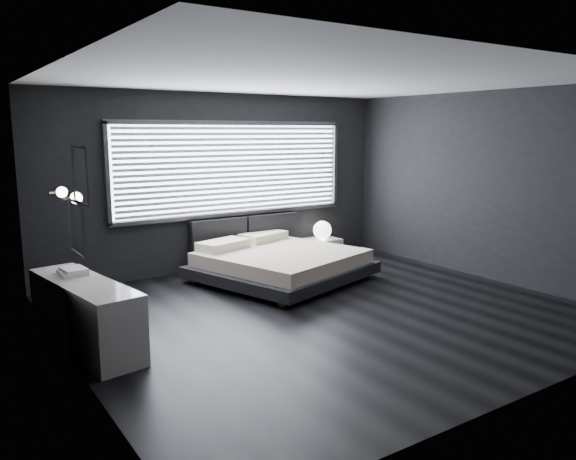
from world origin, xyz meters
TOP-DOWN VIEW (x-y plane):
  - room at (0.00, 0.00)m, footprint 6.04×6.00m
  - window at (0.20, 2.70)m, footprint 4.14×0.09m
  - headboard at (0.35, 2.64)m, footprint 1.96×0.16m
  - sconce_near at (-2.88, 0.05)m, footprint 0.18×0.11m
  - sconce_far at (-2.88, 0.65)m, footprint 0.18×0.11m
  - wall_art_upper at (-2.98, -0.55)m, footprint 0.01×0.48m
  - wall_art_lower at (-2.98, -0.30)m, footprint 0.01×0.48m
  - bed at (0.34, 1.59)m, footprint 2.72×2.65m
  - nightstand at (1.72, 2.39)m, footprint 0.62×0.53m
  - orb_lamp at (1.72, 2.35)m, footprint 0.32×0.32m
  - dresser at (-2.78, 0.43)m, footprint 0.76×1.82m
  - book_stack at (-2.80, 0.78)m, footprint 0.27×0.36m

SIDE VIEW (x-z plane):
  - nightstand at x=1.72m, z-range 0.00..0.35m
  - bed at x=0.34m, z-range -0.02..0.55m
  - dresser at x=-2.78m, z-range 0.00..0.71m
  - orb_lamp at x=1.72m, z-range 0.35..0.67m
  - headboard at x=0.35m, z-range 0.31..0.83m
  - book_stack at x=-2.80m, z-range 0.70..0.77m
  - wall_art_lower at x=-2.98m, z-range 1.14..1.62m
  - room at x=0.00m, z-range 0.00..2.80m
  - sconce_near at x=-2.88m, z-range 1.55..1.66m
  - sconce_far at x=-2.88m, z-range 1.55..1.66m
  - window at x=0.20m, z-range 0.85..2.37m
  - wall_art_upper at x=-2.98m, z-range 1.61..2.09m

